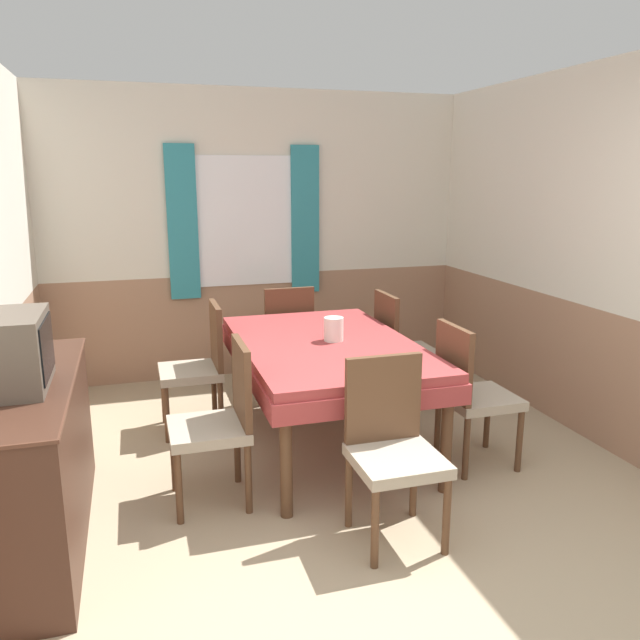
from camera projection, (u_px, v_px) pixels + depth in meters
ground_plane at (436, 624)px, 2.65m from camera, size 16.00×16.00×0.00m
wall_back at (259, 235)px, 5.75m from camera, size 4.24×0.09×2.60m
wall_right at (569, 252)px, 4.58m from camera, size 0.05×4.03×2.60m
dining_table at (326, 356)px, 4.25m from camera, size 1.16×1.86×0.76m
chair_left_far at (200, 363)px, 4.57m from camera, size 0.44×0.44×0.94m
chair_head_near at (392, 443)px, 3.21m from camera, size 0.44×0.44×0.94m
chair_right_far at (400, 346)px, 5.01m from camera, size 0.44×0.44×0.94m
chair_right_near at (470, 390)px, 3.99m from camera, size 0.44×0.44×0.94m
chair_head_window at (286, 335)px, 5.35m from camera, size 0.44×0.44×0.94m
chair_left_near at (220, 418)px, 3.54m from camera, size 0.44×0.44×0.94m
sideboard at (35, 461)px, 3.16m from camera, size 0.46×1.59×0.87m
tv at (15, 352)px, 2.93m from camera, size 0.29×0.49×0.36m
vase at (334, 329)px, 4.22m from camera, size 0.13×0.13×0.16m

